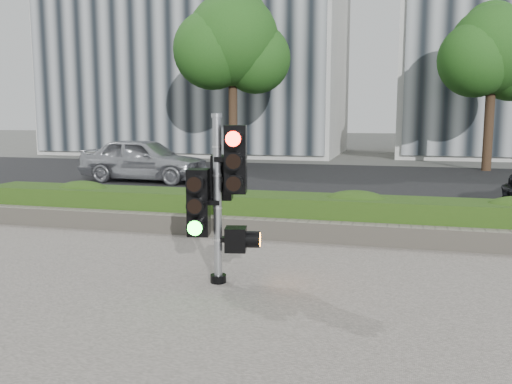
{
  "coord_description": "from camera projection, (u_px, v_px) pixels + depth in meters",
  "views": [
    {
      "loc": [
        2.21,
        -7.09,
        2.17
      ],
      "look_at": [
        0.17,
        0.6,
        1.03
      ],
      "focal_mm": 38.0,
      "sensor_mm": 36.0,
      "label": 1
    }
  ],
  "objects": [
    {
      "name": "ground",
      "position": [
        233.0,
        269.0,
        7.66
      ],
      "size": [
        120.0,
        120.0,
        0.0
      ],
      "primitive_type": "plane",
      "color": "#51514C",
      "rests_on": "ground"
    },
    {
      "name": "sidewalk",
      "position": [
        157.0,
        338.0,
        5.26
      ],
      "size": [
        16.0,
        11.0,
        0.03
      ],
      "primitive_type": "cube",
      "color": "#9E9389",
      "rests_on": "ground"
    },
    {
      "name": "road",
      "position": [
        326.0,
        183.0,
        17.22
      ],
      "size": [
        60.0,
        13.0,
        0.02
      ],
      "primitive_type": "cube",
      "color": "black",
      "rests_on": "ground"
    },
    {
      "name": "curb",
      "position": [
        281.0,
        223.0,
        10.66
      ],
      "size": [
        60.0,
        0.25,
        0.12
      ],
      "primitive_type": "cube",
      "color": "gray",
      "rests_on": "ground"
    },
    {
      "name": "stone_wall",
      "position": [
        266.0,
        229.0,
        9.45
      ],
      "size": [
        12.0,
        0.32,
        0.34
      ],
      "primitive_type": "cube",
      "color": "gray",
      "rests_on": "sidewalk"
    },
    {
      "name": "hedge",
      "position": [
        274.0,
        213.0,
        10.04
      ],
      "size": [
        12.0,
        1.0,
        0.68
      ],
      "primitive_type": "cube",
      "color": "#507524",
      "rests_on": "sidewalk"
    },
    {
      "name": "building_left",
      "position": [
        201.0,
        21.0,
        30.89
      ],
      "size": [
        16.0,
        9.0,
        15.0
      ],
      "primitive_type": "cube",
      "color": "#B7B7B2",
      "rests_on": "ground"
    },
    {
      "name": "tree_left",
      "position": [
        233.0,
        44.0,
        22.02
      ],
      "size": [
        4.61,
        4.03,
        7.34
      ],
      "color": "black",
      "rests_on": "ground"
    },
    {
      "name": "tree_right",
      "position": [
        492.0,
        53.0,
        20.51
      ],
      "size": [
        4.1,
        3.58,
        6.53
      ],
      "color": "black",
      "rests_on": "ground"
    },
    {
      "name": "traffic_signal",
      "position": [
        220.0,
        190.0,
        6.83
      ],
      "size": [
        0.78,
        0.63,
        2.16
      ],
      "rotation": [
        0.0,
        0.0,
        0.2
      ],
      "color": "black",
      "rests_on": "sidewalk"
    },
    {
      "name": "car_silver",
      "position": [
        144.0,
        160.0,
        17.59
      ],
      "size": [
        4.25,
        1.89,
        1.42
      ],
      "primitive_type": "imported",
      "rotation": [
        0.0,
        0.0,
        1.52
      ],
      "color": "#AEB0B6",
      "rests_on": "road"
    }
  ]
}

